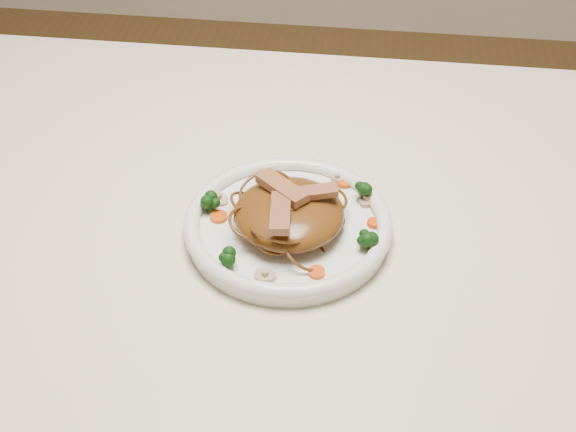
# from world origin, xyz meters

# --- Properties ---
(table) EXTENTS (1.20, 0.80, 0.75)m
(table) POSITION_xyz_m (0.00, 0.00, 0.65)
(table) COLOR beige
(table) RESTS_ON ground
(plate) EXTENTS (0.30, 0.30, 0.02)m
(plate) POSITION_xyz_m (0.01, -0.06, 0.76)
(plate) COLOR white
(plate) RESTS_ON table
(noodle_mound) EXTENTS (0.18, 0.18, 0.04)m
(noodle_mound) POSITION_xyz_m (0.01, -0.06, 0.79)
(noodle_mound) COLOR brown
(noodle_mound) RESTS_ON plate
(chicken_a) EXTENTS (0.06, 0.03, 0.01)m
(chicken_a) POSITION_xyz_m (0.04, -0.05, 0.82)
(chicken_a) COLOR #A4714D
(chicken_a) RESTS_ON noodle_mound
(chicken_b) EXTENTS (0.07, 0.07, 0.01)m
(chicken_b) POSITION_xyz_m (-0.00, -0.05, 0.82)
(chicken_b) COLOR #A4714D
(chicken_b) RESTS_ON noodle_mound
(chicken_c) EXTENTS (0.03, 0.07, 0.01)m
(chicken_c) POSITION_xyz_m (0.00, -0.10, 0.82)
(chicken_c) COLOR #A4714D
(chicken_c) RESTS_ON noodle_mound
(broccoli_0) EXTENTS (0.03, 0.03, 0.03)m
(broccoli_0) POSITION_xyz_m (0.10, -0.00, 0.78)
(broccoli_0) COLOR #0F3C0C
(broccoli_0) RESTS_ON plate
(broccoli_1) EXTENTS (0.03, 0.03, 0.03)m
(broccoli_1) POSITION_xyz_m (-0.09, -0.05, 0.78)
(broccoli_1) COLOR #0F3C0C
(broccoli_1) RESTS_ON plate
(broccoli_2) EXTENTS (0.02, 0.02, 0.03)m
(broccoli_2) POSITION_xyz_m (-0.06, -0.14, 0.78)
(broccoli_2) COLOR #0F3C0C
(broccoli_2) RESTS_ON plate
(broccoli_3) EXTENTS (0.03, 0.03, 0.03)m
(broccoli_3) POSITION_xyz_m (0.10, -0.09, 0.78)
(broccoli_3) COLOR #0F3C0C
(broccoli_3) RESTS_ON plate
(carrot_0) EXTENTS (0.02, 0.02, 0.00)m
(carrot_0) POSITION_xyz_m (0.07, 0.03, 0.77)
(carrot_0) COLOR #E95A08
(carrot_0) RESTS_ON plate
(carrot_1) EXTENTS (0.03, 0.03, 0.00)m
(carrot_1) POSITION_xyz_m (-0.08, -0.06, 0.77)
(carrot_1) COLOR #E95A08
(carrot_1) RESTS_ON plate
(carrot_2) EXTENTS (0.02, 0.02, 0.00)m
(carrot_2) POSITION_xyz_m (0.11, -0.05, 0.77)
(carrot_2) COLOR #E95A08
(carrot_2) RESTS_ON plate
(carrot_3) EXTENTS (0.02, 0.02, 0.00)m
(carrot_3) POSITION_xyz_m (-0.04, 0.04, 0.77)
(carrot_3) COLOR #E95A08
(carrot_3) RESTS_ON plate
(carrot_4) EXTENTS (0.02, 0.02, 0.00)m
(carrot_4) POSITION_xyz_m (0.05, -0.14, 0.77)
(carrot_4) COLOR #E95A08
(carrot_4) RESTS_ON plate
(mushroom_0) EXTENTS (0.03, 0.03, 0.01)m
(mushroom_0) POSITION_xyz_m (-0.01, -0.15, 0.77)
(mushroom_0) COLOR #CAB198
(mushroom_0) RESTS_ON plate
(mushroom_1) EXTENTS (0.03, 0.03, 0.01)m
(mushroom_1) POSITION_xyz_m (0.10, -0.00, 0.77)
(mushroom_1) COLOR #CAB198
(mushroom_1) RESTS_ON plate
(mushroom_2) EXTENTS (0.04, 0.04, 0.01)m
(mushroom_2) POSITION_xyz_m (-0.09, -0.03, 0.77)
(mushroom_2) COLOR #CAB198
(mushroom_2) RESTS_ON plate
(mushroom_3) EXTENTS (0.03, 0.03, 0.01)m
(mushroom_3) POSITION_xyz_m (0.06, 0.03, 0.77)
(mushroom_3) COLOR #CAB198
(mushroom_3) RESTS_ON plate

